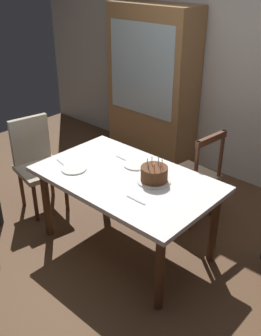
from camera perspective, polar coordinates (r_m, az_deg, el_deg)
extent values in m
plane|color=brown|center=(3.66, -0.59, -11.24)|extent=(6.40, 6.40, 0.00)
cube|color=beige|center=(4.48, 16.13, 13.94)|extent=(6.40, 0.10, 2.60)
cube|color=white|center=(3.26, -0.65, -1.58)|extent=(1.53, 0.93, 0.04)
cylinder|color=#56331E|center=(3.68, -12.18, -5.08)|extent=(0.07, 0.07, 0.69)
cylinder|color=#56331E|center=(2.90, 4.28, -14.98)|extent=(0.07, 0.07, 0.69)
cylinder|color=#56331E|center=(4.07, -4.00, -0.99)|extent=(0.07, 0.07, 0.69)
cylinder|color=#56331E|center=(3.38, 12.07, -8.42)|extent=(0.07, 0.07, 0.69)
cylinder|color=silver|center=(3.18, 3.45, -1.85)|extent=(0.28, 0.28, 0.01)
cylinder|color=#563019|center=(3.15, 3.48, -0.82)|extent=(0.22, 0.22, 0.12)
cylinder|color=#E54C4C|center=(3.08, 4.41, 0.22)|extent=(0.01, 0.01, 0.05)
sphere|color=#FFC64C|center=(3.06, 4.43, 0.78)|extent=(0.01, 0.01, 0.01)
cylinder|color=#4C7FE5|center=(3.12, 4.63, 0.63)|extent=(0.01, 0.01, 0.05)
sphere|color=#FFC64C|center=(3.10, 4.65, 1.17)|extent=(0.01, 0.01, 0.01)
cylinder|color=#4C7FE5|center=(3.16, 4.09, 1.00)|extent=(0.01, 0.01, 0.05)
sphere|color=#FFC64C|center=(3.14, 4.11, 1.54)|extent=(0.01, 0.01, 0.01)
cylinder|color=#D872CC|center=(3.16, 3.14, 1.06)|extent=(0.01, 0.01, 0.05)
sphere|color=#FFC64C|center=(3.14, 3.16, 1.61)|extent=(0.01, 0.01, 0.01)
cylinder|color=#66CC72|center=(3.12, 2.47, 0.75)|extent=(0.01, 0.01, 0.05)
sphere|color=#FFC64C|center=(3.11, 2.48, 1.30)|extent=(0.01, 0.01, 0.01)
cylinder|color=#4C7FE5|center=(3.07, 2.70, 0.24)|extent=(0.01, 0.01, 0.05)
sphere|color=#FFC64C|center=(3.06, 2.71, 0.80)|extent=(0.01, 0.01, 0.01)
cylinder|color=#E54C4C|center=(3.06, 3.48, 0.05)|extent=(0.01, 0.01, 0.05)
sphere|color=#FFC64C|center=(3.04, 3.50, 0.61)|extent=(0.01, 0.01, 0.01)
cylinder|color=white|center=(3.39, -8.29, -0.10)|extent=(0.22, 0.22, 0.01)
cylinder|color=white|center=(3.42, 0.79, 0.52)|extent=(0.22, 0.22, 0.01)
cube|color=silver|center=(3.50, -10.01, 0.68)|extent=(0.18, 0.06, 0.01)
cube|color=silver|center=(3.53, -1.08, 1.33)|extent=(0.18, 0.03, 0.01)
cube|color=silver|center=(2.94, 0.79, -4.68)|extent=(0.18, 0.02, 0.01)
cube|color=tan|center=(3.86, 8.74, -1.24)|extent=(0.49, 0.49, 0.05)
cylinder|color=#56331E|center=(4.18, 8.27, -2.45)|extent=(0.04, 0.04, 0.42)
cylinder|color=#56331E|center=(3.96, 5.02, -4.13)|extent=(0.04, 0.04, 0.42)
cylinder|color=#56331E|center=(4.01, 11.92, -4.29)|extent=(0.04, 0.04, 0.42)
cylinder|color=#56331E|center=(3.78, 8.74, -6.17)|extent=(0.04, 0.04, 0.42)
cylinder|color=#56331E|center=(3.77, 13.10, 1.86)|extent=(0.04, 0.04, 0.50)
cylinder|color=#56331E|center=(3.50, 9.58, 0.15)|extent=(0.04, 0.04, 0.50)
cube|color=#56331E|center=(3.54, 11.74, 4.20)|extent=(0.08, 0.40, 0.06)
cube|color=tan|center=(4.03, -12.91, -0.25)|extent=(0.52, 0.52, 0.05)
cylinder|color=#56331E|center=(3.96, -13.73, -4.92)|extent=(0.04, 0.04, 0.42)
cylinder|color=#56331E|center=(4.08, -9.39, -3.43)|extent=(0.04, 0.04, 0.42)
cylinder|color=#56331E|center=(4.24, -15.61, -2.84)|extent=(0.04, 0.04, 0.42)
cylinder|color=#56331E|center=(4.34, -11.50, -1.51)|extent=(0.04, 0.04, 0.42)
cube|color=tan|center=(4.09, -14.46, 3.90)|extent=(0.13, 0.40, 0.50)
cube|color=#9E7042|center=(4.86, 3.26, 11.76)|extent=(1.10, 0.44, 1.90)
cube|color=silver|center=(4.63, 1.52, 14.16)|extent=(0.94, 0.01, 1.04)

